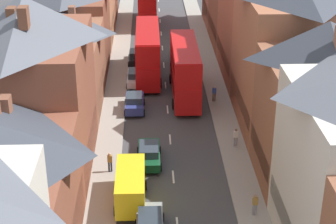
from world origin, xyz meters
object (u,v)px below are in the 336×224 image
object	(u,v)px
pedestrian_mid_right	(110,161)
double_decker_bus_mid_street	(147,3)
double_decker_bus_far_approaching	(148,52)
delivery_van	(130,186)
pedestrian_mid_left	(255,204)
pedestrian_far_right	(214,93)
car_parked_left_a	(135,102)
car_near_blue	(136,77)
car_near_silver	(179,55)
car_mid_white	(149,154)
double_decker_bus_lead	(185,69)
car_parked_left_b	(136,57)
pedestrian_far_left	(236,137)

from	to	relation	value
pedestrian_mid_right	double_decker_bus_mid_street	bearing A→B (deg)	85.82
double_decker_bus_far_approaching	delivery_van	distance (m)	23.75
pedestrian_mid_left	pedestrian_far_right	xyz separation A→B (m)	(-0.64, 18.67, 0.00)
car_parked_left_a	pedestrian_far_right	world-z (taller)	pedestrian_far_right
car_near_blue	car_near_silver	distance (m)	8.37
car_mid_white	pedestrian_far_right	bearing A→B (deg)	60.59
double_decker_bus_mid_street	delivery_van	size ratio (longest dim) A/B	2.08
double_decker_bus_lead	double_decker_bus_mid_street	xyz separation A→B (m)	(-3.60, 25.80, 0.00)
double_decker_bus_lead	pedestrian_mid_right	xyz separation A→B (m)	(-6.54, -14.44, -1.78)
double_decker_bus_far_approaching	pedestrian_mid_left	size ratio (longest dim) A/B	6.71
double_decker_bus_lead	pedestrian_mid_left	xyz separation A→B (m)	(3.41, -20.37, -1.78)
car_parked_left_b	pedestrian_far_right	size ratio (longest dim) A/B	2.50
double_decker_bus_far_approaching	car_near_blue	world-z (taller)	double_decker_bus_far_approaching
double_decker_bus_mid_street	car_near_silver	xyz separation A→B (m)	(3.61, -15.86, -2.00)
pedestrian_far_right	pedestrian_mid_left	bearing A→B (deg)	-88.02
car_near_silver	pedestrian_mid_left	world-z (taller)	pedestrian_mid_left
double_decker_bus_far_approaching	pedestrian_mid_right	distance (m)	20.05
car_near_silver	delivery_van	distance (m)	28.72
car_near_blue	car_mid_white	bearing A→B (deg)	-85.39
double_decker_bus_far_approaching	car_parked_left_b	xyz separation A→B (m)	(-1.29, 4.21, -2.02)
double_decker_bus_mid_street	car_mid_white	xyz separation A→B (m)	(0.01, -38.77, -2.02)
car_parked_left_a	pedestrian_mid_left	world-z (taller)	pedestrian_mid_left
double_decker_bus_far_approaching	car_parked_left_b	bearing A→B (deg)	107.06
double_decker_bus_mid_street	car_parked_left_a	size ratio (longest dim) A/B	2.76
delivery_van	pedestrian_far_left	xyz separation A→B (m)	(8.41, 7.55, -0.30)
pedestrian_mid_left	pedestrian_mid_right	size ratio (longest dim) A/B	1.00
car_near_blue	car_mid_white	world-z (taller)	car_near_blue
double_decker_bus_mid_street	pedestrian_far_left	bearing A→B (deg)	-78.99
double_decker_bus_lead	double_decker_bus_far_approaching	size ratio (longest dim) A/B	1.00
pedestrian_mid_right	pedestrian_far_left	xyz separation A→B (m)	(10.06, 3.63, 0.00)
car_mid_white	pedestrian_mid_right	bearing A→B (deg)	-153.55
car_mid_white	pedestrian_mid_left	bearing A→B (deg)	-46.57
double_decker_bus_mid_street	car_parked_left_b	distance (m)	16.46
double_decker_bus_mid_street	car_near_blue	world-z (taller)	double_decker_bus_mid_street
car_near_silver	car_mid_white	distance (m)	23.19
car_near_blue	car_parked_left_b	distance (m)	6.37
double_decker_bus_lead	delivery_van	size ratio (longest dim) A/B	2.08
car_parked_left_a	car_mid_white	size ratio (longest dim) A/B	0.89
pedestrian_far_left	double_decker_bus_mid_street	bearing A→B (deg)	101.01
car_near_silver	delivery_van	world-z (taller)	delivery_van
double_decker_bus_mid_street	car_near_blue	bearing A→B (deg)	-93.26
car_mid_white	pedestrian_far_right	size ratio (longest dim) A/B	2.73
car_near_blue	double_decker_bus_mid_street	bearing A→B (deg)	86.74
car_near_silver	pedestrian_far_right	size ratio (longest dim) A/B	2.49
car_near_silver	car_parked_left_b	world-z (taller)	car_near_silver
car_mid_white	double_decker_bus_lead	bearing A→B (deg)	74.52
car_parked_left_a	pedestrian_far_left	world-z (taller)	pedestrian_far_left
pedestrian_far_right	car_near_silver	bearing A→B (deg)	103.34
car_parked_left_b	car_mid_white	world-z (taller)	car_mid_white
car_parked_left_b	delivery_van	size ratio (longest dim) A/B	0.77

